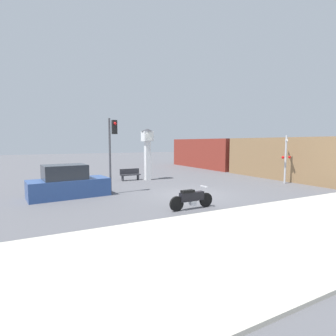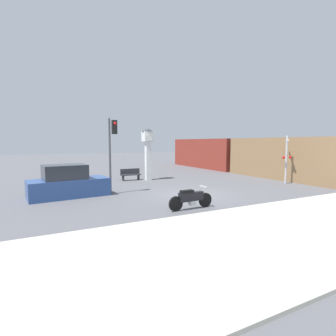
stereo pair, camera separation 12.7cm
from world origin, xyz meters
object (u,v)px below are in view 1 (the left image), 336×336
(freight_train, at_px, (238,155))
(traffic_light, at_px, (112,142))
(clock_tower, at_px, (147,146))
(bench, at_px, (130,174))
(parked_car, at_px, (68,184))
(railroad_crossing_signal, at_px, (286,157))
(motorcycle, at_px, (192,199))

(freight_train, height_order, traffic_light, traffic_light)
(clock_tower, height_order, freight_train, clock_tower)
(bench, height_order, parked_car, parked_car)
(clock_tower, bearing_deg, parked_car, -148.23)
(railroad_crossing_signal, relative_size, parked_car, 0.81)
(railroad_crossing_signal, xyz_separation_m, parked_car, (-14.69, 2.32, -1.17))
(freight_train, bearing_deg, parked_car, -163.26)
(railroad_crossing_signal, bearing_deg, freight_train, 73.06)
(bench, distance_m, parked_car, 6.84)
(freight_train, height_order, bench, freight_train)
(clock_tower, distance_m, traffic_light, 5.88)
(clock_tower, height_order, parked_car, clock_tower)
(motorcycle, xyz_separation_m, railroad_crossing_signal, (10.05, 3.07, 1.44))
(clock_tower, bearing_deg, railroad_crossing_signal, -37.65)
(traffic_light, bearing_deg, motorcycle, -66.99)
(traffic_light, relative_size, parked_car, 1.01)
(motorcycle, relative_size, freight_train, 0.10)
(clock_tower, distance_m, bench, 2.62)
(motorcycle, height_order, railroad_crossing_signal, railroad_crossing_signal)
(traffic_light, bearing_deg, freight_train, 20.28)
(clock_tower, height_order, bench, clock_tower)
(clock_tower, xyz_separation_m, bench, (-1.32, 0.47, -2.22))
(motorcycle, relative_size, bench, 1.42)
(motorcycle, height_order, traffic_light, traffic_light)
(traffic_light, distance_m, bench, 6.01)
(clock_tower, distance_m, railroad_crossing_signal, 10.40)
(motorcycle, bearing_deg, railroad_crossing_signal, 14.77)
(bench, bearing_deg, clock_tower, -19.62)
(motorcycle, distance_m, railroad_crossing_signal, 10.61)
(motorcycle, distance_m, traffic_light, 6.13)
(motorcycle, distance_m, parked_car, 7.12)
(motorcycle, distance_m, clock_tower, 9.84)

